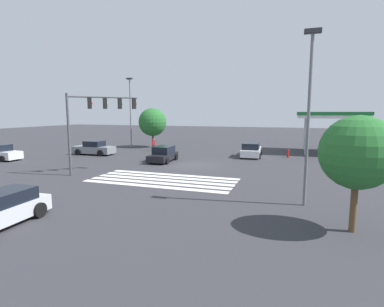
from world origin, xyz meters
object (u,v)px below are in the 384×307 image
object	(u,v)px
traffic_signal_mast	(96,114)
street_light_pole_b	(130,107)
tree_corner_a	(153,122)
car_4	(0,209)
car_0	(94,148)
tree_corner_b	(358,153)
fire_hydrant	(288,153)
car_3	(163,154)
car_1	(0,153)
pedestrian	(154,144)
car_2	(251,150)
street_light_pole_a	(309,104)

from	to	relation	value
traffic_signal_mast	street_light_pole_b	xyz separation A→B (m)	(-6.29, 15.92, 0.80)
traffic_signal_mast	tree_corner_a	xyz separation A→B (m)	(-3.86, 17.57, -1.22)
traffic_signal_mast	car_4	xyz separation A→B (m)	(2.91, -10.72, -3.98)
car_0	tree_corner_b	size ratio (longest dim) A/B	1.00
car_4	fire_hydrant	distance (m)	26.82
car_0	tree_corner_b	xyz separation A→B (m)	(23.89, -15.43, 2.50)
car_3	car_1	bearing A→B (deg)	-77.83
car_3	pedestrian	distance (m)	8.12
pedestrian	street_light_pole_b	bearing A→B (deg)	-160.76
traffic_signal_mast	tree_corner_a	distance (m)	18.03
car_1	street_light_pole_b	size ratio (longest dim) A/B	0.48
tree_corner_a	fire_hydrant	bearing A→B (deg)	-12.30
car_2	street_light_pole_a	world-z (taller)	street_light_pole_a
traffic_signal_mast	street_light_pole_a	world-z (taller)	street_light_pole_a
street_light_pole_a	car_2	bearing A→B (deg)	106.74
car_2	pedestrian	world-z (taller)	pedestrian
car_2	car_4	size ratio (longest dim) A/B	1.16
street_light_pole_b	fire_hydrant	distance (m)	21.10
street_light_pole_b	fire_hydrant	size ratio (longest dim) A/B	10.83
car_0	car_3	xyz separation A→B (m)	(9.46, -1.85, -0.02)
street_light_pole_a	tree_corner_a	bearing A→B (deg)	132.01
traffic_signal_mast	car_4	bearing A→B (deg)	-119.79
car_0	street_light_pole_b	size ratio (longest dim) A/B	0.50
tree_corner_b	car_0	bearing A→B (deg)	147.14
car_3	street_light_pole_a	bearing A→B (deg)	47.11
car_0	pedestrian	xyz separation A→B (m)	(5.07, 4.98, 0.14)
car_2	car_1	bearing A→B (deg)	110.31
street_light_pole_a	fire_hydrant	world-z (taller)	street_light_pole_a
pedestrian	street_light_pole_a	world-z (taller)	street_light_pole_a
car_1	pedestrian	world-z (taller)	car_1
car_4	pedestrian	size ratio (longest dim) A/B	2.76
pedestrian	tree_corner_a	world-z (taller)	tree_corner_a
car_1	car_4	xyz separation A→B (m)	(16.50, -13.18, -0.05)
car_2	car_4	distance (m)	24.78
car_0	car_2	xyz separation A→B (m)	(17.18, 4.20, 0.02)
car_4	tree_corner_b	size ratio (longest dim) A/B	0.92
traffic_signal_mast	pedestrian	size ratio (longest dim) A/B	3.98
car_2	street_light_pole_b	xyz separation A→B (m)	(-16.52, 2.96, 4.74)
car_0	pedestrian	world-z (taller)	car_0
pedestrian	street_light_pole_a	bearing A→B (deg)	0.15
car_2	pedestrian	bearing A→B (deg)	82.84
traffic_signal_mast	tree_corner_b	bearing A→B (deg)	-66.49
car_4	tree_corner_b	bearing A→B (deg)	103.41
traffic_signal_mast	fire_hydrant	world-z (taller)	traffic_signal_mast
car_1	car_4	world-z (taller)	car_1
car_2	tree_corner_b	distance (m)	20.89
pedestrian	tree_corner_b	world-z (taller)	tree_corner_b
pedestrian	fire_hydrant	distance (m)	15.95
car_0	tree_corner_a	distance (m)	9.73
car_4	fire_hydrant	xyz separation A→B (m)	(11.16, 24.38, -0.27)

